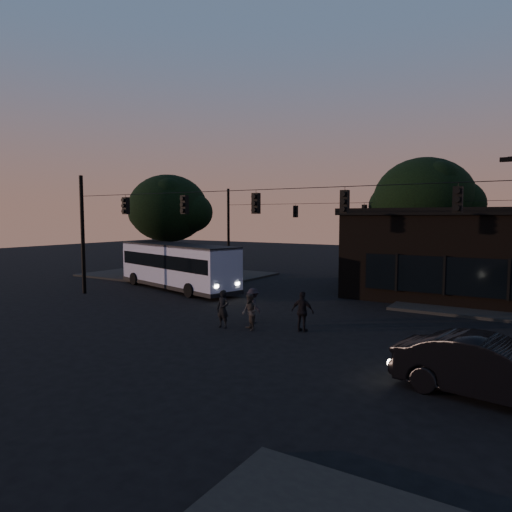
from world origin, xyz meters
The scene contains 13 objects.
ground centered at (0.00, 0.00, 0.00)m, with size 120.00×120.00×0.00m, color black.
sidewalk_far_left centered at (-14.00, 14.00, 0.07)m, with size 14.00×10.00×0.15m, color black.
building centered at (9.00, 15.97, 2.71)m, with size 15.40×10.41×5.40m.
tree_behind centered at (4.00, 22.00, 6.19)m, with size 7.60×7.60×9.43m.
tree_left centered at (-14.00, 13.00, 5.57)m, with size 6.40×6.40×8.30m.
signal_rig_near centered at (0.00, 4.00, 4.45)m, with size 26.24×0.30×7.50m.
signal_rig_far centered at (0.00, 20.00, 4.20)m, with size 26.24×0.30×7.50m.
bus centered at (-9.06, 8.42, 1.73)m, with size 11.20×5.39×3.07m.
car centered at (10.76, -1.32, 0.83)m, with size 1.76×5.06×1.67m, color black.
pedestrian_a centered at (-0.06, 1.32, 0.84)m, with size 0.61×0.40×1.68m, color black.
pedestrian_b centered at (1.17, 1.60, 0.79)m, with size 0.77×0.60×1.59m, color #2C2928.
pedestrian_c centered at (3.24, 2.57, 0.87)m, with size 1.02×0.43×1.74m, color black.
pedestrian_d centered at (0.56, 2.86, 0.81)m, with size 1.04×0.60×1.62m, color black.
Camera 1 is at (11.69, -14.77, 4.91)m, focal length 32.00 mm.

